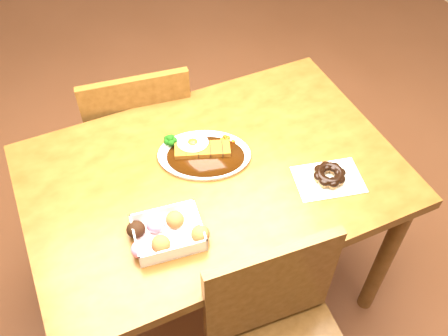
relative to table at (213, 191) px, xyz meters
name	(u,v)px	position (x,y,z in m)	size (l,w,h in m)	color
ground	(216,284)	(0.00, 0.00, -0.65)	(6.00, 6.00, 0.00)	brown
table	(213,191)	(0.00, 0.00, 0.00)	(1.20, 0.80, 0.75)	#523010
chair_far	(140,135)	(-0.11, 0.54, -0.17)	(0.47, 0.47, 0.87)	#523010
katsu_curry_plate	(203,152)	(0.00, 0.08, 0.11)	(0.36, 0.32, 0.06)	white
donut_box	(167,233)	(-0.22, -0.18, 0.13)	(0.23, 0.17, 0.06)	white
pon_de_ring	(329,175)	(0.32, -0.18, 0.12)	(0.24, 0.19, 0.04)	silver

